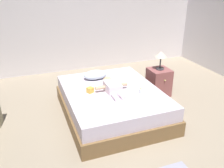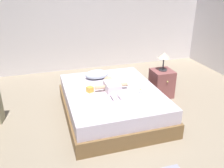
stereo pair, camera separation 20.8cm
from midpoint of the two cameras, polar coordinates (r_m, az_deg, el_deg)
The scene contains 10 objects.
ground_plane at distance 3.36m, azimuth 4.69°, elevation -13.15°, with size 8.00×8.00×0.00m, color gray.
wall_behind_bed at distance 5.61m, azimuth -6.54°, elevation 17.40°, with size 8.00×0.12×2.81m, color silver.
bed at distance 3.82m, azimuth 1.56°, elevation -4.40°, with size 1.45×1.82×0.43m.
pillow at distance 4.13m, azimuth -2.14°, elevation 2.27°, with size 0.40×0.27×0.14m.
baby at distance 3.68m, azimuth 1.50°, elevation -0.55°, with size 0.52×0.62×0.16m.
toothbrush at distance 3.91m, azimuth 4.20°, elevation -0.10°, with size 0.06×0.13×0.02m.
nightstand at distance 4.52m, azimuth 12.88°, elevation 0.17°, with size 0.37×0.40×0.50m.
lamp at distance 4.35m, azimuth 13.49°, elevation 6.29°, with size 0.22×0.22×0.33m.
toy_block at distance 3.65m, azimuth -3.59°, elevation -1.31°, with size 0.11×0.11×0.08m.
baby_bottle at distance 3.67m, azimuth 8.35°, elevation -1.59°, with size 0.08×0.11×0.07m.
Camera 2 is at (-0.94, -2.51, 2.02)m, focal length 38.85 mm.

